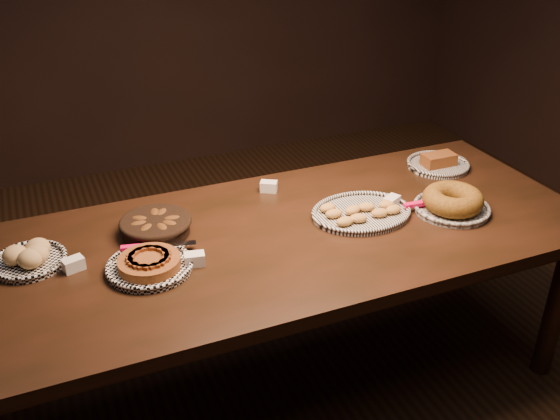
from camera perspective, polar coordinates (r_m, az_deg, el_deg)
name	(u,v)px	position (r m, az deg, el deg)	size (l,w,h in m)	color
ground	(284,380)	(2.82, 0.37, -15.29)	(5.00, 5.00, 0.00)	black
buffet_table	(285,249)	(2.40, 0.42, -3.55)	(2.40, 1.00, 0.75)	black
apple_tart_plate	(149,264)	(2.19, -11.85, -4.87)	(0.34, 0.30, 0.06)	white
madeleine_platter	(361,212)	(2.49, 7.43, -0.21)	(0.40, 0.33, 0.05)	black
bundt_cake_plate	(452,202)	(2.59, 15.48, 0.68)	(0.35, 0.32, 0.10)	black
croissant_basket	(156,225)	(2.38, -11.29, -1.33)	(0.31, 0.31, 0.07)	black
bread_roll_plate	(30,257)	(2.32, -21.92, -4.04)	(0.26, 0.26, 0.08)	white
loaf_plate	(438,163)	(2.98, 14.26, 4.16)	(0.29, 0.29, 0.07)	black
tent_cards	(287,217)	(2.42, 0.63, -0.64)	(1.63, 0.50, 0.04)	white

